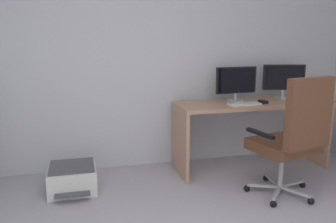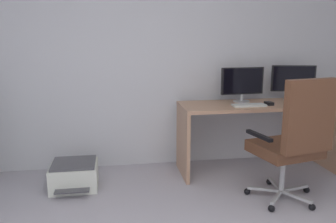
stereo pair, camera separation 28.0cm
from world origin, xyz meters
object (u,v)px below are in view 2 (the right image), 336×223
(printer, at_px, (74,175))
(computer_mouse, at_px, (269,103))
(monitor_main, at_px, (242,82))
(desk, at_px, (257,121))
(office_chair, at_px, (294,138))
(keyboard, at_px, (249,105))
(monitor_secondary, at_px, (293,80))

(printer, bearing_deg, computer_mouse, 1.40)
(monitor_main, xyz_separation_m, computer_mouse, (0.21, -0.22, -0.20))
(desk, relative_size, office_chair, 1.49)
(monitor_main, relative_size, computer_mouse, 4.79)
(monitor_main, relative_size, keyboard, 1.41)
(keyboard, bearing_deg, computer_mouse, 4.90)
(computer_mouse, height_order, office_chair, office_chair)
(monitor_main, height_order, computer_mouse, monitor_main)
(office_chair, bearing_deg, keyboard, 101.31)
(desk, height_order, printer, desk)
(monitor_secondary, bearing_deg, office_chair, -116.87)
(monitor_main, distance_m, computer_mouse, 0.37)
(keyboard, bearing_deg, desk, 37.76)
(monitor_main, bearing_deg, keyboard, -93.49)
(monitor_main, bearing_deg, printer, -171.30)
(monitor_secondary, bearing_deg, desk, -164.64)
(printer, bearing_deg, monitor_main, 8.70)
(monitor_secondary, bearing_deg, keyboard, -157.75)
(monitor_main, bearing_deg, office_chair, -82.58)
(monitor_secondary, bearing_deg, computer_mouse, -149.16)
(monitor_main, relative_size, monitor_secondary, 1.02)
(office_chair, bearing_deg, monitor_secondary, 63.13)
(office_chair, bearing_deg, desk, 88.59)
(computer_mouse, bearing_deg, printer, 172.04)
(desk, distance_m, computer_mouse, 0.24)
(monitor_main, distance_m, keyboard, 0.32)
(printer, bearing_deg, desk, 4.45)
(desk, relative_size, monitor_main, 3.49)
(monitor_main, bearing_deg, desk, -41.32)
(computer_mouse, height_order, printer, computer_mouse)
(computer_mouse, distance_m, printer, 2.10)
(monitor_secondary, xyz_separation_m, office_chair, (-0.47, -0.93, -0.38))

